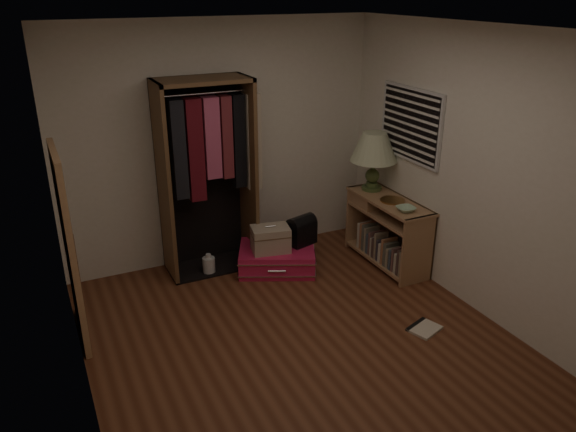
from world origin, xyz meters
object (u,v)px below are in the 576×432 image
Objects in this scene: black_bag at (301,229)px; white_jug at (209,265)px; table_lamp at (374,148)px; floor_mirror at (70,248)px; train_case at (271,239)px; pink_suitcase at (277,258)px; open_wardrobe at (210,159)px; console_bookshelf at (386,228)px.

white_jug is (-0.99, 0.23, -0.32)m from black_bag.
black_bag is 0.52× the size of table_lamp.
train_case is at bearing 10.00° from floor_mirror.
floor_mirror reaches higher than black_bag.
white_jug is at bearing 169.61° from train_case.
black_bag is (0.29, -0.01, 0.29)m from pink_suitcase.
open_wardrobe is 1.21× the size of floor_mirror.
console_bookshelf is at bearing 8.27° from pink_suitcase.
console_bookshelf is at bearing -16.82° from white_jug.
black_bag is 1.19m from table_lamp.
white_jug is (-1.87, 0.24, -1.13)m from table_lamp.
pink_suitcase is at bearing -17.26° from white_jug.
pink_suitcase is 2.92× the size of black_bag.
train_case reaches higher than pink_suitcase.
train_case is 1.51m from table_lamp.
open_wardrobe is 1.05m from train_case.
black_bag is (0.38, 0.02, 0.03)m from train_case.
table_lamp is at bearing 89.61° from console_bookshelf.
pink_suitcase is (0.57, -0.39, -1.09)m from open_wardrobe.
floor_mirror is 2.23m from pink_suitcase.
pink_suitcase is 0.41m from black_bag.
black_bag is at bearing 179.39° from table_lamp.
console_bookshelf is at bearing -22.80° from open_wardrobe.
table_lamp is at bearing 23.70° from pink_suitcase.
open_wardrobe is 1.79m from table_lamp.
console_bookshelf is 2.50× the size of train_case.
table_lamp is (0.88, -0.01, 0.81)m from black_bag.
table_lamp is at bearing -13.19° from open_wardrobe.
console_bookshelf is at bearing 0.62° from floor_mirror.
open_wardrobe is 1.72m from floor_mirror.
table_lamp is at bearing -7.36° from white_jug.
console_bookshelf is 4.87× the size of white_jug.
white_jug is at bearing 150.64° from black_bag.
pink_suitcase is at bearing 161.12° from black_bag.
open_wardrobe is at bearing 139.03° from black_bag.
train_case is (0.49, -0.42, -0.83)m from open_wardrobe.
train_case is at bearing 165.84° from console_bookshelf.
table_lamp is (0.00, 0.32, 0.83)m from console_bookshelf.
floor_mirror is at bearing -173.70° from table_lamp.
pink_suitcase is 1.53× the size of table_lamp.
floor_mirror is 2.60× the size of table_lamp.
console_bookshelf is 1.12× the size of pink_suitcase.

